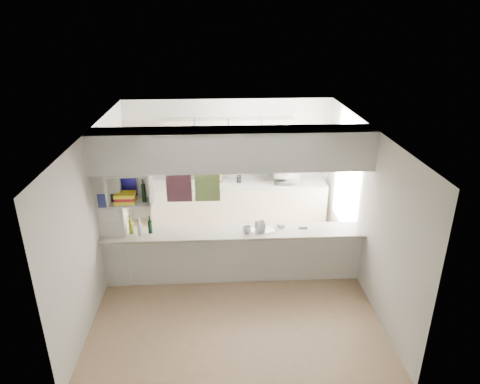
{
  "coord_description": "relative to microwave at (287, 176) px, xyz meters",
  "views": [
    {
      "loc": [
        -0.22,
        -6.09,
        4.18
      ],
      "look_at": [
        0.13,
        0.5,
        1.4
      ],
      "focal_mm": 32.0,
      "sensor_mm": 36.0,
      "label": 1
    }
  ],
  "objects": [
    {
      "name": "microwave",
      "position": [
        0.0,
        0.0,
        0.0
      ],
      "size": [
        0.54,
        0.38,
        0.29
      ],
      "primitive_type": "imported",
      "rotation": [
        0.0,
        0.0,
        3.08
      ],
      "color": "white",
      "rests_on": "bench_top"
    },
    {
      "name": "bowl",
      "position": [
        -0.03,
        -0.01,
        0.18
      ],
      "size": [
        0.26,
        0.26,
        0.06
      ],
      "primitive_type": "imported",
      "color": "#100A77",
      "rests_on": "microwave"
    },
    {
      "name": "wine_bottles",
      "position": [
        -2.73,
        -2.09,
        -0.03
      ],
      "size": [
        0.52,
        0.15,
        0.33
      ],
      "color": "black",
      "rests_on": "breakfast_bar"
    },
    {
      "name": "ceiling",
      "position": [
        -1.18,
        -2.08,
        1.54
      ],
      "size": [
        4.8,
        4.8,
        0.0
      ],
      "primitive_type": "plane",
      "color": "white",
      "rests_on": "wall_back"
    },
    {
      "name": "servery_partition",
      "position": [
        -1.35,
        -2.08,
        0.6
      ],
      "size": [
        4.2,
        0.5,
        2.6
      ],
      "color": "silver",
      "rests_on": "floor"
    },
    {
      "name": "dish_rack",
      "position": [
        -0.72,
        -2.07,
        -0.07
      ],
      "size": [
        0.42,
        0.37,
        0.19
      ],
      "rotation": [
        0.0,
        0.0,
        0.34
      ],
      "color": "silver",
      "rests_on": "breakfast_bar"
    },
    {
      "name": "cubby_shelf",
      "position": [
        -2.75,
        -2.14,
        0.65
      ],
      "size": [
        0.65,
        0.35,
        0.5
      ],
      "color": "white",
      "rests_on": "bulkhead"
    },
    {
      "name": "knife_block",
      "position": [
        -1.39,
        0.1,
        -0.04
      ],
      "size": [
        0.12,
        0.11,
        0.2
      ],
      "primitive_type": "cube",
      "rotation": [
        0.0,
        0.0,
        0.31
      ],
      "color": "brown",
      "rests_on": "bench_top"
    },
    {
      "name": "plastic_tubs",
      "position": [
        -0.36,
        -1.97,
        -0.12
      ],
      "size": [
        0.48,
        0.17,
        0.06
      ],
      "color": "silver",
      "rests_on": "breakfast_bar"
    },
    {
      "name": "wall_right",
      "position": [
        0.92,
        -2.08,
        0.24
      ],
      "size": [
        0.0,
        4.8,
        4.8
      ],
      "primitive_type": "plane",
      "rotation": [
        1.57,
        0.0,
        -1.57
      ],
      "color": "silver",
      "rests_on": "floor"
    },
    {
      "name": "kitchen_run",
      "position": [
        -1.02,
        0.06,
        -0.24
      ],
      "size": [
        3.6,
        0.63,
        2.24
      ],
      "color": "beige",
      "rests_on": "floor"
    },
    {
      "name": "utensil_jar",
      "position": [
        -0.98,
        0.07,
        -0.07
      ],
      "size": [
        0.1,
        0.1,
        0.14
      ],
      "primitive_type": "cylinder",
      "color": "black",
      "rests_on": "bench_top"
    },
    {
      "name": "wall_back",
      "position": [
        -1.18,
        0.32,
        0.24
      ],
      "size": [
        4.2,
        0.0,
        4.2
      ],
      "primitive_type": "plane",
      "rotation": [
        1.57,
        0.0,
        0.0
      ],
      "color": "silver",
      "rests_on": "floor"
    },
    {
      "name": "cup",
      "position": [
        -0.97,
        -2.15,
        -0.08
      ],
      "size": [
        0.17,
        0.17,
        0.11
      ],
      "primitive_type": "imported",
      "rotation": [
        0.0,
        0.0,
        -0.34
      ],
      "color": "white",
      "rests_on": "dish_rack"
    },
    {
      "name": "wall_left",
      "position": [
        -3.28,
        -2.08,
        0.24
      ],
      "size": [
        0.0,
        4.8,
        4.8
      ],
      "primitive_type": "plane",
      "rotation": [
        1.57,
        0.0,
        1.57
      ],
      "color": "silver",
      "rests_on": "floor"
    },
    {
      "name": "floor",
      "position": [
        -1.18,
        -2.08,
        -1.06
      ],
      "size": [
        4.8,
        4.8,
        0.0
      ],
      "primitive_type": "plane",
      "color": "#A67E60",
      "rests_on": "ground"
    }
  ]
}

